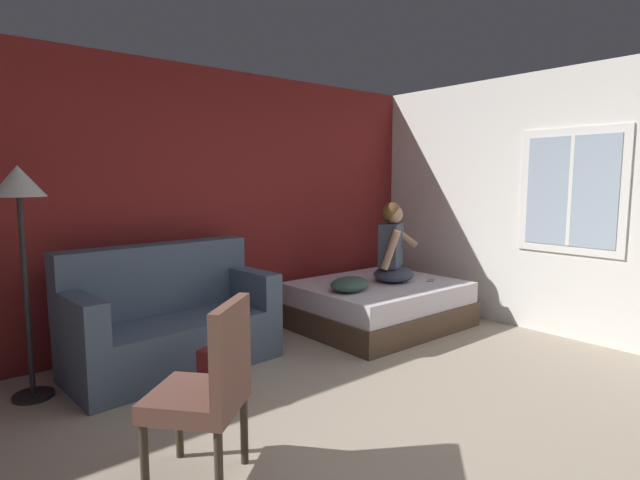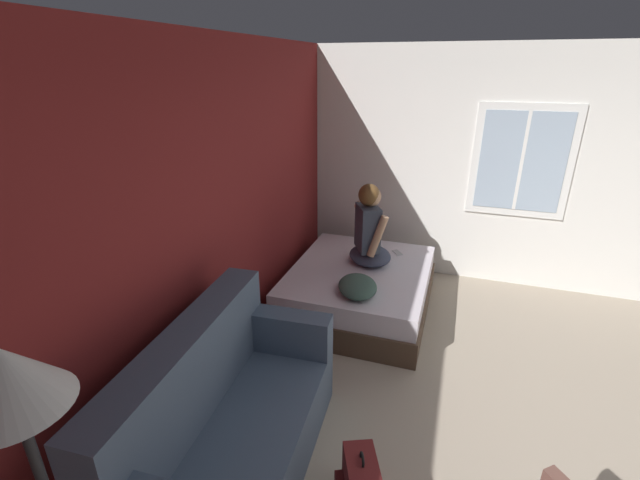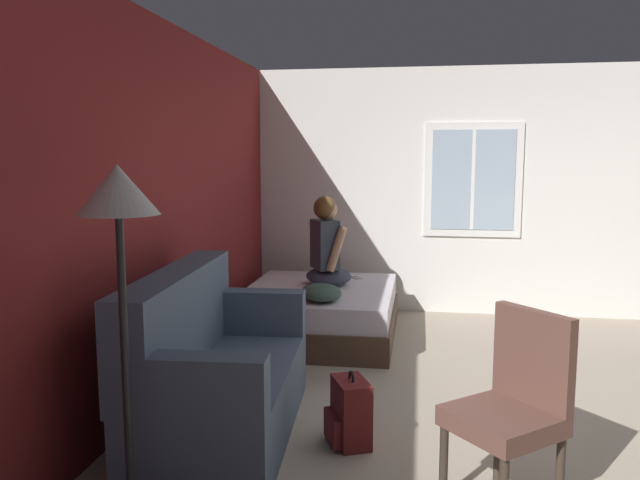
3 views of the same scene
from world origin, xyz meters
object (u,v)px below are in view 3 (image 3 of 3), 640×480
at_px(cell_phone, 357,278).
at_px(backpack, 349,413).
at_px(bed, 320,312).
at_px(couch, 214,374).
at_px(throw_pillow, 321,292).
at_px(floor_lamp, 119,226).
at_px(person_seated, 327,249).
at_px(side_chair, 513,402).

bearing_deg(cell_phone, backpack, 59.09).
distance_m(bed, couch, 2.27).
xyz_separation_m(throw_pillow, floor_lamp, (-2.77, 0.45, 0.88)).
relative_size(person_seated, cell_phone, 6.08).
bearing_deg(side_chair, backpack, 58.85).
bearing_deg(backpack, person_seated, 11.71).
xyz_separation_m(person_seated, floor_lamp, (-3.47, 0.40, 0.59)).
distance_m(bed, person_seated, 0.63).
relative_size(person_seated, throw_pillow, 1.82).
xyz_separation_m(person_seated, throw_pillow, (-0.69, -0.05, -0.29)).
distance_m(cell_phone, floor_lamp, 3.99).
height_order(couch, person_seated, person_seated).
bearing_deg(couch, cell_phone, -12.48).
relative_size(bed, person_seated, 1.98).
height_order(side_chair, floor_lamp, floor_lamp).
distance_m(backpack, throw_pillow, 1.82).
bearing_deg(side_chair, throw_pillow, 30.34).
relative_size(throw_pillow, cell_phone, 3.33).
bearing_deg(floor_lamp, couch, -2.66).
bearing_deg(couch, bed, -7.79).
relative_size(cell_phone, floor_lamp, 0.08).
relative_size(person_seated, backpack, 1.91).
height_order(person_seated, floor_lamp, floor_lamp).
distance_m(side_chair, cell_phone, 3.48).
xyz_separation_m(backpack, throw_pillow, (1.73, 0.45, 0.36)).
relative_size(throw_pillow, floor_lamp, 0.28).
bearing_deg(cell_phone, throw_pillow, 42.80).
bearing_deg(throw_pillow, side_chair, -149.66).
bearing_deg(backpack, couch, 89.90).
bearing_deg(side_chair, person_seated, 24.96).
xyz_separation_m(bed, side_chair, (-2.77, -1.42, 0.30)).
xyz_separation_m(couch, throw_pillow, (1.73, -0.40, 0.16)).
bearing_deg(person_seated, bed, 166.19).
distance_m(person_seated, backpack, 2.56).
bearing_deg(backpack, floor_lamp, 139.25).
bearing_deg(cell_phone, side_chair, 72.76).
xyz_separation_m(couch, backpack, (-0.00, -0.85, -0.20)).
distance_m(bed, backpack, 2.31).
relative_size(couch, throw_pillow, 3.65).
xyz_separation_m(side_chair, backpack, (0.53, 0.87, -0.34)).
bearing_deg(person_seated, couch, 171.76).
height_order(couch, side_chair, couch).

